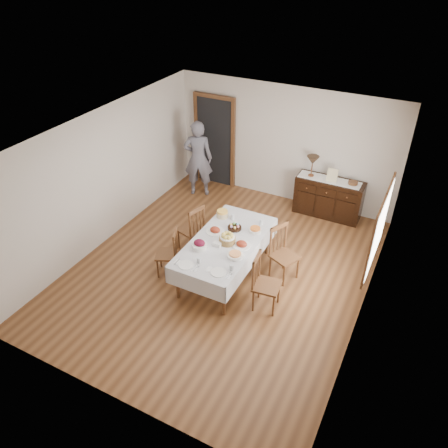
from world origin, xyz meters
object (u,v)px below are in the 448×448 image
at_px(chair_right_near, 264,282).
at_px(chair_right_far, 283,252).
at_px(chair_left_near, 169,252).
at_px(person, 198,156).
at_px(chair_left_far, 192,228).
at_px(sideboard, 328,198).
at_px(dining_table, 226,245).
at_px(table_lamp, 313,161).

xyz_separation_m(chair_right_near, chair_right_far, (-0.00, 0.86, 0.01)).
bearing_deg(chair_left_near, person, 175.02).
relative_size(chair_left_far, chair_right_far, 0.97).
bearing_deg(person, chair_left_near, 86.06).
distance_m(chair_left_near, sideboard, 3.75).
distance_m(dining_table, table_lamp, 2.89).
relative_size(chair_left_far, person, 0.52).
xyz_separation_m(chair_left_near, table_lamp, (1.53, 3.18, 0.74)).
height_order(chair_right_near, sideboard, chair_right_near).
xyz_separation_m(chair_left_far, table_lamp, (1.52, 2.40, 0.70)).
distance_m(chair_right_far, person, 3.43).
relative_size(sideboard, person, 0.74).
relative_size(person, table_lamp, 4.13).
relative_size(dining_table, chair_right_far, 2.09).
bearing_deg(chair_right_far, table_lamp, 31.30).
bearing_deg(chair_left_far, chair_right_near, 81.31).
distance_m(dining_table, chair_left_near, 1.01).
height_order(chair_left_far, chair_right_far, chair_right_far).
bearing_deg(chair_right_far, sideboard, 20.81).
height_order(dining_table, chair_left_far, chair_left_far).
bearing_deg(person, dining_table, 105.22).
distance_m(chair_left_far, person, 2.26).
relative_size(chair_left_far, table_lamp, 2.17).
relative_size(chair_left_near, sideboard, 0.65).
bearing_deg(person, chair_right_far, 121.81).
distance_m(chair_right_near, chair_right_far, 0.86).
height_order(chair_right_far, table_lamp, table_lamp).
height_order(chair_left_far, sideboard, chair_left_far).
height_order(chair_left_near, table_lamp, table_lamp).
bearing_deg(sideboard, table_lamp, -177.74).
bearing_deg(chair_right_far, chair_left_far, 116.00).
xyz_separation_m(dining_table, person, (-1.89, 2.35, 0.30)).
distance_m(chair_left_far, table_lamp, 2.93).
bearing_deg(chair_left_far, table_lamp, 163.22).
bearing_deg(chair_right_near, table_lamp, -1.65).
distance_m(chair_left_near, person, 2.97).
relative_size(chair_right_far, sideboard, 0.73).
height_order(dining_table, table_lamp, table_lamp).
bearing_deg(dining_table, table_lamp, 77.21).
bearing_deg(dining_table, chair_right_near, -26.00).
xyz_separation_m(chair_right_far, person, (-2.80, 1.93, 0.43)).
relative_size(sideboard, table_lamp, 3.08).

